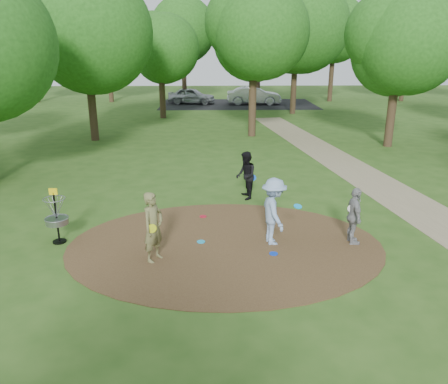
{
  "coord_description": "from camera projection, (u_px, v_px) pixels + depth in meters",
  "views": [
    {
      "loc": [
        -0.3,
        -10.63,
        5.06
      ],
      "look_at": [
        0.0,
        1.2,
        1.1
      ],
      "focal_mm": 35.0,
      "sensor_mm": 36.0,
      "label": 1
    }
  ],
  "objects": [
    {
      "name": "parking_lot",
      "position": [
        238.0,
        104.0,
        40.18
      ],
      "size": [
        14.0,
        8.0,
        0.01
      ],
      "primitive_type": "cube",
      "color": "black",
      "rests_on": "ground"
    },
    {
      "name": "tree_ring",
      "position": [
        247.0,
        41.0,
        20.48
      ],
      "size": [
        36.81,
        45.58,
        9.69
      ],
      "color": "#332316",
      "rests_on": "ground"
    },
    {
      "name": "car_right",
      "position": [
        254.0,
        96.0,
        39.66
      ],
      "size": [
        4.91,
        1.84,
        1.6
      ],
      "primitive_type": "imported",
      "rotation": [
        0.0,
        0.0,
        1.54
      ],
      "color": "#9EA3A6",
      "rests_on": "ground"
    },
    {
      "name": "car_left",
      "position": [
        192.0,
        96.0,
        40.12
      ],
      "size": [
        4.5,
        2.35,
        1.46
      ],
      "primitive_type": "imported",
      "rotation": [
        0.0,
        0.0,
        1.42
      ],
      "color": "#A6A8AD",
      "rests_on": "ground"
    },
    {
      "name": "footpath",
      "position": [
        429.0,
        215.0,
        13.74
      ],
      "size": [
        7.55,
        39.89,
        0.01
      ],
      "primitive_type": "cube",
      "rotation": [
        0.0,
        0.0,
        0.14
      ],
      "color": "#8C7A5B",
      "rests_on": "ground"
    },
    {
      "name": "disc_ground_red",
      "position": [
        203.0,
        216.0,
        13.58
      ],
      "size": [
        0.22,
        0.22,
        0.02
      ],
      "primitive_type": "cylinder",
      "color": "#B41227",
      "rests_on": "dirt_clearing"
    },
    {
      "name": "disc_ground_cyan",
      "position": [
        201.0,
        242.0,
        11.82
      ],
      "size": [
        0.22,
        0.22,
        0.02
      ],
      "primitive_type": "cylinder",
      "color": "#1AA1D4",
      "rests_on": "dirt_clearing"
    },
    {
      "name": "ground",
      "position": [
        225.0,
        245.0,
        11.69
      ],
      "size": [
        100.0,
        100.0,
        0.0
      ],
      "primitive_type": "plane",
      "color": "#2D5119",
      "rests_on": "ground"
    },
    {
      "name": "disc_ground_blue",
      "position": [
        274.0,
        254.0,
        11.14
      ],
      "size": [
        0.22,
        0.22,
        0.02
      ],
      "primitive_type": "cylinder",
      "color": "#0C36CC",
      "rests_on": "dirt_clearing"
    },
    {
      "name": "player_walking_with_disc",
      "position": [
        246.0,
        176.0,
        15.01
      ],
      "size": [
        0.72,
        0.86,
        1.67
      ],
      "color": "black",
      "rests_on": "ground"
    },
    {
      "name": "player_throwing_with_disc",
      "position": [
        274.0,
        212.0,
        11.52
      ],
      "size": [
        1.21,
        1.28,
        1.83
      ],
      "color": "#88A5CB",
      "rests_on": "ground"
    },
    {
      "name": "disc_golf_basket",
      "position": [
        56.0,
        212.0,
        11.59
      ],
      "size": [
        0.63,
        0.63,
        1.54
      ],
      "color": "black",
      "rests_on": "ground"
    },
    {
      "name": "player_waiting_with_disc",
      "position": [
        354.0,
        216.0,
        11.55
      ],
      "size": [
        0.4,
        0.92,
        1.57
      ],
      "color": "gray",
      "rests_on": "ground"
    },
    {
      "name": "player_observer_with_disc",
      "position": [
        153.0,
        227.0,
        10.59
      ],
      "size": [
        0.69,
        0.77,
        1.77
      ],
      "color": "olive",
      "rests_on": "ground"
    },
    {
      "name": "dirt_clearing",
      "position": [
        225.0,
        245.0,
        11.69
      ],
      "size": [
        8.4,
        8.4,
        0.02
      ],
      "primitive_type": "cylinder",
      "color": "#47301C",
      "rests_on": "ground"
    }
  ]
}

